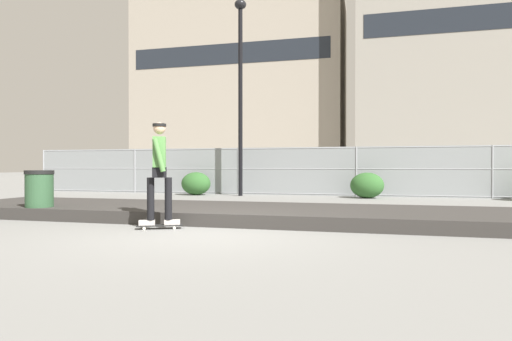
# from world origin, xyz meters

# --- Properties ---
(ground_plane) EXTENTS (120.00, 120.00, 0.00)m
(ground_plane) POSITION_xyz_m (0.00, 0.00, 0.00)
(ground_plane) COLOR slate
(gravel_berm) EXTENTS (13.37, 2.86, 0.25)m
(gravel_berm) POSITION_xyz_m (0.00, 2.10, 0.12)
(gravel_berm) COLOR #33302D
(gravel_berm) RESTS_ON ground_plane
(skateboard) EXTENTS (0.81, 0.52, 0.07)m
(skateboard) POSITION_xyz_m (-0.86, 0.29, 0.06)
(skateboard) COLOR black
(skateboard) RESTS_ON ground_plane
(skater) EXTENTS (0.70, 0.62, 1.83)m
(skater) POSITION_xyz_m (-0.86, 0.29, 1.12)
(skater) COLOR #B2ADA8
(skater) RESTS_ON skateboard
(chain_fence) EXTENTS (23.02, 0.06, 1.85)m
(chain_fence) POSITION_xyz_m (0.00, 9.84, 0.93)
(chain_fence) COLOR gray
(chain_fence) RESTS_ON ground_plane
(street_lamp) EXTENTS (0.44, 0.44, 7.37)m
(street_lamp) POSITION_xyz_m (-1.93, 8.95, 4.54)
(street_lamp) COLOR black
(street_lamp) RESTS_ON ground_plane
(parked_car_near) EXTENTS (4.47, 2.09, 1.66)m
(parked_car_near) POSITION_xyz_m (-3.65, 13.06, 0.84)
(parked_car_near) COLOR navy
(parked_car_near) RESTS_ON ground_plane
(parked_car_mid) EXTENTS (4.41, 1.97, 1.66)m
(parked_car_mid) POSITION_xyz_m (2.29, 12.91, 0.84)
(parked_car_mid) COLOR silver
(parked_car_mid) RESTS_ON ground_plane
(library_building) EXTENTS (26.89, 14.03, 23.82)m
(library_building) POSITION_xyz_m (-13.89, 50.61, 11.91)
(library_building) COLOR #9E9384
(library_building) RESTS_ON ground_plane
(office_block) EXTENTS (20.99, 15.11, 25.47)m
(office_block) POSITION_xyz_m (11.82, 48.04, 12.74)
(office_block) COLOR gray
(office_block) RESTS_ON ground_plane
(shrub_left) EXTENTS (1.15, 0.94, 0.89)m
(shrub_left) POSITION_xyz_m (-3.74, 8.98, 0.44)
(shrub_left) COLOR #2D5B28
(shrub_left) RESTS_ON ground_plane
(shrub_center) EXTENTS (1.16, 0.95, 0.90)m
(shrub_center) POSITION_xyz_m (2.69, 8.91, 0.45)
(shrub_center) COLOR #2D5B28
(shrub_center) RESTS_ON ground_plane
(trash_bin) EXTENTS (0.59, 0.59, 1.03)m
(trash_bin) POSITION_xyz_m (-4.02, 1.01, 0.52)
(trash_bin) COLOR #2D5133
(trash_bin) RESTS_ON ground_plane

